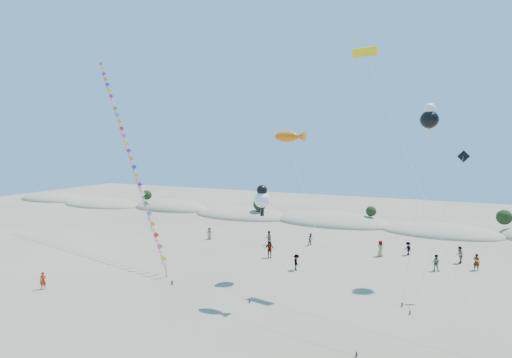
{
  "coord_description": "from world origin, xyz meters",
  "views": [
    {
      "loc": [
        17.42,
        -21.26,
        12.98
      ],
      "look_at": [
        1.0,
        14.0,
        9.57
      ],
      "focal_mm": 30.0,
      "sensor_mm": 36.0,
      "label": 1
    }
  ],
  "objects_px": {
    "kite_train": "(126,141)",
    "flyer_foreground": "(43,281)",
    "fish_kite": "(290,137)",
    "parafoil_kite": "(367,56)"
  },
  "relations": [
    {
      "from": "kite_train",
      "to": "flyer_foreground",
      "type": "height_order",
      "value": "kite_train"
    },
    {
      "from": "fish_kite",
      "to": "flyer_foreground",
      "type": "bearing_deg",
      "value": -159.56
    },
    {
      "from": "parafoil_kite",
      "to": "flyer_foreground",
      "type": "bearing_deg",
      "value": -150.78
    },
    {
      "from": "kite_train",
      "to": "flyer_foreground",
      "type": "bearing_deg",
      "value": -74.89
    },
    {
      "from": "fish_kite",
      "to": "parafoil_kite",
      "type": "relative_size",
      "value": 0.65
    },
    {
      "from": "parafoil_kite",
      "to": "flyer_foreground",
      "type": "relative_size",
      "value": 13.84
    },
    {
      "from": "kite_train",
      "to": "flyer_foreground",
      "type": "relative_size",
      "value": 17.17
    },
    {
      "from": "kite_train",
      "to": "parafoil_kite",
      "type": "distance_m",
      "value": 30.25
    },
    {
      "from": "kite_train",
      "to": "flyer_foreground",
      "type": "xyz_separation_m",
      "value": [
        4.21,
        -15.58,
        -12.27
      ]
    },
    {
      "from": "kite_train",
      "to": "fish_kite",
      "type": "distance_m",
      "value": 25.76
    }
  ]
}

